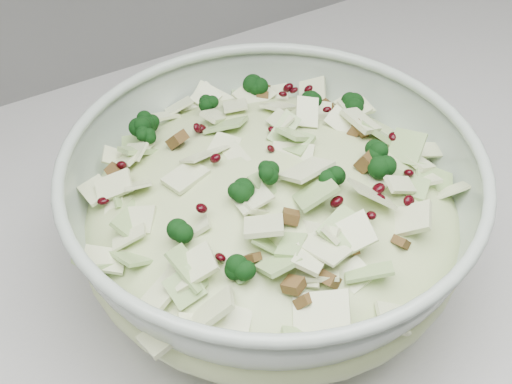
# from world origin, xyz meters

# --- Properties ---
(mixing_bowl) EXTENTS (0.41, 0.41, 0.14)m
(mixing_bowl) POSITION_xyz_m (-0.66, 1.60, 0.97)
(mixing_bowl) COLOR #A5B6A7
(mixing_bowl) RESTS_ON counter
(salad) EXTENTS (0.43, 0.43, 0.14)m
(salad) POSITION_xyz_m (-0.66, 1.60, 0.99)
(salad) COLOR beige
(salad) RESTS_ON mixing_bowl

